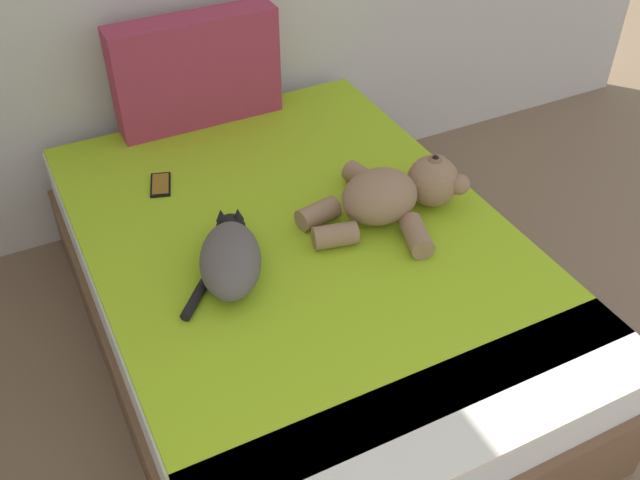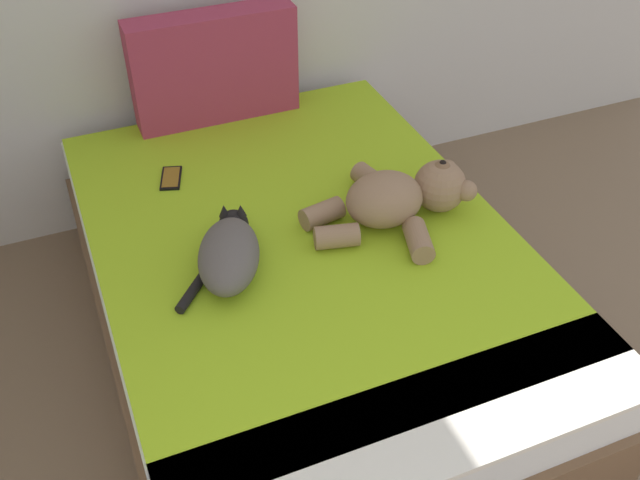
{
  "view_description": "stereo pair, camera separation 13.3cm",
  "coord_description": "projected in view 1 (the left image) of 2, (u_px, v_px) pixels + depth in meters",
  "views": [
    {
      "loc": [
        0.63,
        1.03,
        2.06
      ],
      "look_at": [
        1.43,
        2.62,
        0.59
      ],
      "focal_mm": 40.59,
      "sensor_mm": 36.0,
      "label": 1
    },
    {
      "loc": [
        0.75,
        0.97,
        2.06
      ],
      "look_at": [
        1.43,
        2.62,
        0.59
      ],
      "focal_mm": 40.59,
      "sensor_mm": 36.0,
      "label": 2
    }
  ],
  "objects": [
    {
      "name": "cell_phone",
      "position": [
        161.0,
        185.0,
        2.66
      ],
      "size": [
        0.11,
        0.16,
        0.01
      ],
      "color": "black",
      "rests_on": "bed"
    },
    {
      "name": "ground_plane",
      "position": [
        561.0,
        459.0,
        2.37
      ],
      "size": [
        9.75,
        9.75,
        0.0
      ],
      "primitive_type": "plane",
      "color": "#7A6047"
    },
    {
      "name": "bed",
      "position": [
        303.0,
        294.0,
        2.6
      ],
      "size": [
        1.41,
        1.98,
        0.52
      ],
      "color": "brown",
      "rests_on": "ground_plane"
    },
    {
      "name": "cat",
      "position": [
        230.0,
        257.0,
        2.25
      ],
      "size": [
        0.35,
        0.42,
        0.15
      ],
      "color": "#59514C",
      "rests_on": "bed"
    },
    {
      "name": "patterned_cushion",
      "position": [
        197.0,
        71.0,
        2.89
      ],
      "size": [
        0.67,
        0.14,
        0.45
      ],
      "color": "#A5334C",
      "rests_on": "bed"
    },
    {
      "name": "teddy_bear",
      "position": [
        395.0,
        194.0,
        2.48
      ],
      "size": [
        0.6,
        0.54,
        0.2
      ],
      "color": "#937051",
      "rests_on": "bed"
    }
  ]
}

